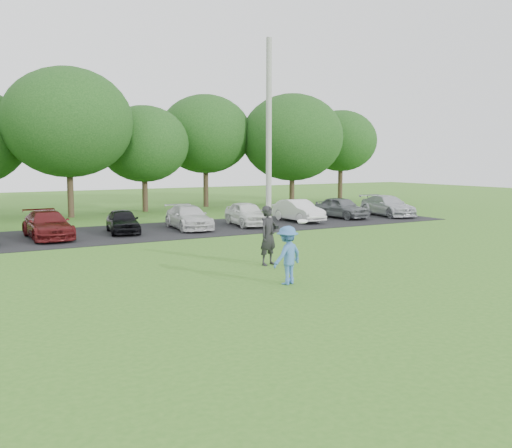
% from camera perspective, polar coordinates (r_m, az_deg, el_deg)
% --- Properties ---
extents(ground, '(100.00, 100.00, 0.00)m').
position_cam_1_polar(ground, '(15.96, 6.36, -5.89)').
color(ground, '#376F1F').
rests_on(ground, ground).
extents(parking_lot, '(32.00, 6.50, 0.03)m').
position_cam_1_polar(parking_lot, '(27.37, -10.04, -0.70)').
color(parking_lot, black).
rests_on(parking_lot, ground).
extents(utility_pole, '(0.28, 0.28, 9.27)m').
position_cam_1_polar(utility_pole, '(28.49, 1.29, 8.99)').
color(utility_pole, '#9A9B96').
rests_on(utility_pole, ground).
extents(frisbee_player, '(1.17, 0.89, 1.80)m').
position_cam_1_polar(frisbee_player, '(15.62, 3.16, -3.12)').
color(frisbee_player, '#3E6DAE').
rests_on(frisbee_player, ground).
extents(camera_bystander, '(0.81, 0.65, 1.92)m').
position_cam_1_polar(camera_bystander, '(18.38, 1.26, -1.17)').
color(camera_bystander, black).
rests_on(camera_bystander, ground).
extents(parked_cars, '(30.74, 4.79, 1.26)m').
position_cam_1_polar(parked_cars, '(26.95, -11.45, 0.46)').
color(parked_cars, silver).
rests_on(parked_cars, parking_lot).
extents(tree_row, '(42.39, 9.85, 8.64)m').
position_cam_1_polar(tree_row, '(36.92, -13.25, 8.70)').
color(tree_row, '#38281C').
rests_on(tree_row, ground).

